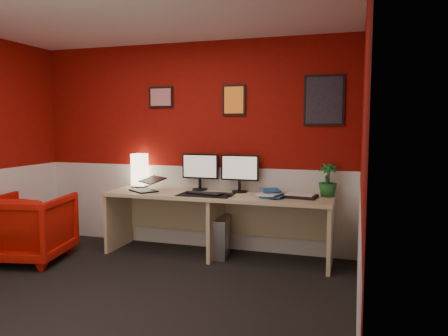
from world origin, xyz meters
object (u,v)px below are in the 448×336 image
at_px(desk, 216,225).
at_px(monitor_left, 200,166).
at_px(zen_tray, 300,196).
at_px(armchair, 29,228).
at_px(shoji_lamp, 140,171).
at_px(laptop, 144,182).
at_px(potted_plant, 328,180).
at_px(monitor_right, 240,167).
at_px(pc_tower, 219,237).

xyz_separation_m(desk, monitor_left, (-0.28, 0.23, 0.66)).
height_order(zen_tray, armchair, zen_tray).
xyz_separation_m(shoji_lamp, laptop, (0.21, -0.30, -0.09)).
distance_m(zen_tray, potted_plant, 0.36).
height_order(monitor_left, monitor_right, same).
bearing_deg(zen_tray, laptop, -176.33).
height_order(desk, zen_tray, zen_tray).
bearing_deg(desk, pc_tower, 63.57).
distance_m(potted_plant, pc_tower, 1.39).
xyz_separation_m(pc_tower, armchair, (-1.97, -0.79, 0.15)).
bearing_deg(zen_tray, desk, -177.62).
xyz_separation_m(desk, armchair, (-1.95, -0.74, 0.01)).
distance_m(monitor_right, zen_tray, 0.79).
bearing_deg(armchair, potted_plant, -174.87).
xyz_separation_m(zen_tray, pc_tower, (-0.92, 0.00, -0.52)).
relative_size(shoji_lamp, zen_tray, 1.14).
bearing_deg(desk, monitor_right, 43.60).
bearing_deg(zen_tray, monitor_right, 167.01).
bearing_deg(monitor_right, potted_plant, -0.47).
distance_m(shoji_lamp, pc_tower, 1.33).
bearing_deg(laptop, pc_tower, 43.36).
bearing_deg(armchair, desk, -170.53).
relative_size(desk, laptop, 7.88).
bearing_deg(zen_tray, shoji_lamp, 174.87).
xyz_separation_m(monitor_right, pc_tower, (-0.19, -0.16, -0.80)).
distance_m(shoji_lamp, monitor_left, 0.81).
distance_m(desk, shoji_lamp, 1.24).
height_order(laptop, pc_tower, laptop).
relative_size(pc_tower, armchair, 0.55).
bearing_deg(armchair, shoji_lamp, -143.13).
distance_m(desk, monitor_right, 0.72).
bearing_deg(pc_tower, monitor_left, 140.45).
xyz_separation_m(shoji_lamp, armchair, (-0.86, -0.97, -0.56)).
xyz_separation_m(monitor_left, pc_tower, (0.31, -0.19, -0.80)).
bearing_deg(pc_tower, monitor_right, 31.65).
xyz_separation_m(shoji_lamp, monitor_left, (0.80, 0.01, 0.09)).
bearing_deg(shoji_lamp, monitor_right, -0.68).
xyz_separation_m(desk, pc_tower, (0.02, 0.04, -0.14)).
bearing_deg(desk, monitor_left, 141.14).
relative_size(laptop, pc_tower, 0.73).
height_order(monitor_left, armchair, monitor_left).
xyz_separation_m(shoji_lamp, potted_plant, (2.30, -0.02, -0.02)).
bearing_deg(monitor_right, desk, -136.40).
relative_size(desk, shoji_lamp, 6.50).
relative_size(desk, pc_tower, 5.78).
distance_m(desk, potted_plant, 1.35).
xyz_separation_m(shoji_lamp, monitor_right, (1.30, -0.02, 0.09)).
distance_m(laptop, potted_plant, 2.11).
xyz_separation_m(shoji_lamp, zen_tray, (2.02, -0.18, -0.18)).
bearing_deg(pc_tower, potted_plant, -0.86).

